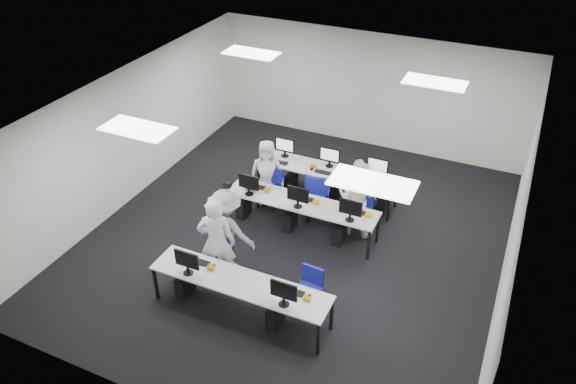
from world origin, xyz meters
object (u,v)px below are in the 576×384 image
at_px(chair_1, 308,298).
at_px(student_2, 267,173).
at_px(chair_0, 219,264).
at_px(chair_4, 357,214).
at_px(desk_mid, 301,204).
at_px(chair_3, 307,203).
at_px(student_0, 217,242).
at_px(student_3, 356,191).
at_px(student_1, 357,198).
at_px(photographer, 226,231).
at_px(chair_2, 268,193).
at_px(desk_front, 240,284).
at_px(chair_6, 318,199).
at_px(chair_7, 364,211).
at_px(chair_5, 274,188).

distance_m(chair_1, student_2, 3.51).
distance_m(chair_0, chair_4, 3.16).
height_order(desk_mid, chair_3, chair_3).
xyz_separation_m(student_0, student_2, (-0.35, 2.73, -0.15)).
bearing_deg(student_3, student_1, -61.97).
height_order(chair_0, chair_4, chair_4).
height_order(student_0, photographer, student_0).
bearing_deg(chair_1, chair_0, -179.11).
height_order(chair_1, chair_2, chair_2).
height_order(desk_front, chair_6, chair_6).
height_order(chair_1, chair_4, chair_4).
xyz_separation_m(chair_2, chair_4, (2.07, 0.02, 0.02)).
distance_m(chair_2, student_0, 2.77).
relative_size(chair_7, student_0, 0.46).
bearing_deg(chair_1, photographer, 171.74).
height_order(chair_1, photographer, photographer).
distance_m(desk_front, chair_5, 3.64).
bearing_deg(chair_0, student_1, 69.48).
relative_size(student_0, photographer, 1.07).
height_order(chair_6, student_1, student_1).
height_order(desk_mid, student_3, student_3).
distance_m(student_1, student_3, 0.36).
relative_size(chair_0, chair_5, 0.97).
xyz_separation_m(chair_0, photographer, (0.01, 0.30, 0.58)).
bearing_deg(photographer, student_3, -128.95).
distance_m(chair_5, chair_7, 2.11).
relative_size(student_0, student_3, 1.20).
bearing_deg(student_1, photographer, 51.19).
height_order(chair_3, chair_6, chair_6).
distance_m(chair_4, chair_6, 0.98).
xyz_separation_m(desk_front, student_2, (-1.12, 3.30, 0.08)).
xyz_separation_m(chair_1, chair_3, (-1.14, 2.67, 0.00)).
distance_m(chair_5, student_2, 0.51).
bearing_deg(student_3, desk_front, -95.05).
distance_m(chair_1, chair_2, 3.40).
height_order(chair_3, student_0, student_0).
xyz_separation_m(chair_3, chair_4, (1.13, 0.03, 0.03)).
xyz_separation_m(chair_6, student_1, (0.97, -0.36, 0.52)).
distance_m(chair_5, student_0, 2.98).
height_order(student_3, photographer, photographer).
distance_m(student_0, photographer, 0.42).
bearing_deg(chair_6, student_2, 173.28).
bearing_deg(student_2, chair_1, -72.91).
xyz_separation_m(desk_front, student_3, (0.90, 3.41, 0.08)).
bearing_deg(student_0, desk_front, 122.59).
distance_m(desk_front, student_0, 0.98).
bearing_deg(chair_3, chair_6, 62.63).
bearing_deg(chair_2, chair_6, -1.14).
bearing_deg(student_2, chair_0, -104.49).
height_order(chair_7, student_0, student_0).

